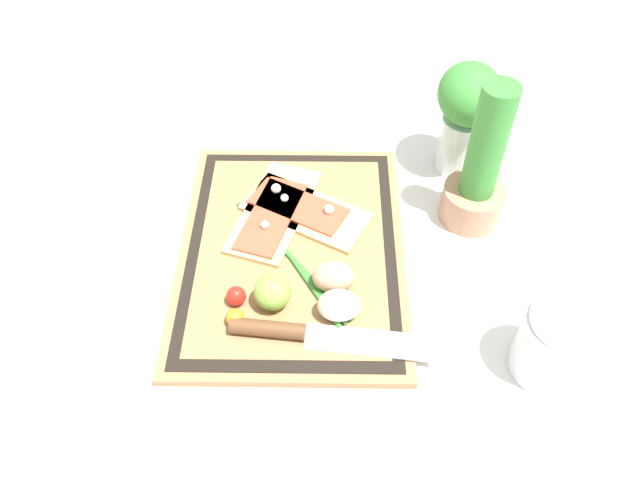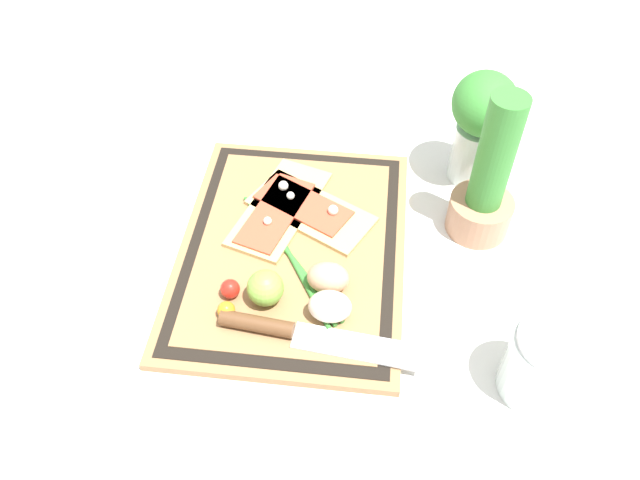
% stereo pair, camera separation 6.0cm
% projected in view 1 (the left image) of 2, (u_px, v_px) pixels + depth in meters
% --- Properties ---
extents(ground_plane, '(6.00, 6.00, 0.00)m').
position_uv_depth(ground_plane, '(292.00, 254.00, 0.94)').
color(ground_plane, silver).
extents(cutting_board, '(0.44, 0.33, 0.02)m').
position_uv_depth(cutting_board, '(292.00, 251.00, 0.93)').
color(cutting_board, '#997047').
rests_on(cutting_board, ground_plane).
extents(pizza_slice_near, '(0.22, 0.15, 0.02)m').
position_uv_depth(pizza_slice_near, '(274.00, 212.00, 0.97)').
color(pizza_slice_near, tan).
rests_on(pizza_slice_near, cutting_board).
extents(pizza_slice_far, '(0.17, 0.21, 0.02)m').
position_uv_depth(pizza_slice_far, '(305.00, 210.00, 0.97)').
color(pizza_slice_far, tan).
rests_on(pizza_slice_far, cutting_board).
extents(knife, '(0.06, 0.27, 0.02)m').
position_uv_depth(knife, '(298.00, 333.00, 0.82)').
color(knife, silver).
rests_on(knife, cutting_board).
extents(egg_brown, '(0.04, 0.06, 0.04)m').
position_uv_depth(egg_brown, '(333.00, 277.00, 0.86)').
color(egg_brown, tan).
rests_on(egg_brown, cutting_board).
extents(egg_pink, '(0.04, 0.06, 0.04)m').
position_uv_depth(egg_pink, '(339.00, 305.00, 0.83)').
color(egg_pink, beige).
rests_on(egg_pink, cutting_board).
extents(lime, '(0.05, 0.05, 0.05)m').
position_uv_depth(lime, '(272.00, 292.00, 0.84)').
color(lime, '#7FB742').
rests_on(lime, cutting_board).
extents(cherry_tomato_red, '(0.03, 0.03, 0.03)m').
position_uv_depth(cherry_tomato_red, '(236.00, 296.00, 0.85)').
color(cherry_tomato_red, red).
rests_on(cherry_tomato_red, cutting_board).
extents(cherry_tomato_yellow, '(0.02, 0.02, 0.02)m').
position_uv_depth(cherry_tomato_yellow, '(235.00, 318.00, 0.83)').
color(cherry_tomato_yellow, orange).
rests_on(cherry_tomato_yellow, cutting_board).
extents(scallion_bunch, '(0.24, 0.18, 0.01)m').
position_uv_depth(scallion_bunch, '(294.00, 257.00, 0.91)').
color(scallion_bunch, '#388433').
rests_on(scallion_bunch, cutting_board).
extents(herb_pot, '(0.10, 0.10, 0.24)m').
position_uv_depth(herb_pot, '(479.00, 176.00, 0.93)').
color(herb_pot, '#AD7A5B').
rests_on(herb_pot, ground_plane).
extents(sauce_jar, '(0.09, 0.09, 0.11)m').
position_uv_depth(sauce_jar, '(553.00, 347.00, 0.78)').
color(sauce_jar, silver).
rests_on(sauce_jar, ground_plane).
extents(herb_glass, '(0.12, 0.10, 0.19)m').
position_uv_depth(herb_glass, '(467.00, 111.00, 0.98)').
color(herb_glass, silver).
rests_on(herb_glass, ground_plane).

